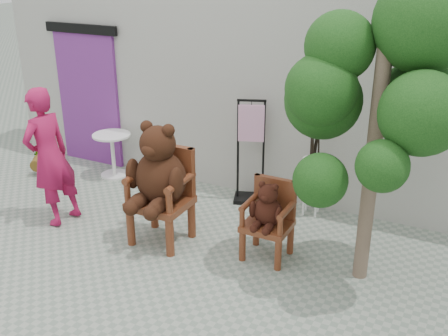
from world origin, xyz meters
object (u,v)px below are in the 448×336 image
(stool_bucket, at_px, (313,171))
(tree, at_px, (387,86))
(display_stand, at_px, (250,163))
(cafe_table, at_px, (113,150))
(chair_small, at_px, (269,212))
(person, at_px, (50,157))
(chair_big, at_px, (160,177))

(stool_bucket, distance_m, tree, 2.13)
(display_stand, bearing_deg, cafe_table, 163.01)
(chair_small, bearing_deg, person, -171.57)
(chair_big, xyz_separation_m, display_stand, (0.50, 1.54, -0.28))
(chair_big, relative_size, tree, 0.48)
(chair_big, bearing_deg, display_stand, 71.87)
(chair_big, height_order, person, person)
(person, bearing_deg, display_stand, 133.98)
(chair_small, height_order, stool_bucket, stool_bucket)
(chair_big, distance_m, chair_small, 1.37)
(chair_small, distance_m, stool_bucket, 1.29)
(tree, bearing_deg, display_stand, 150.01)
(display_stand, height_order, stool_bucket, display_stand)
(chair_small, relative_size, cafe_table, 1.36)
(chair_big, bearing_deg, person, -173.95)
(chair_big, height_order, display_stand, chair_big)
(chair_big, distance_m, stool_bucket, 2.11)
(chair_big, relative_size, stool_bucket, 1.06)
(display_stand, relative_size, stool_bucket, 1.04)
(display_stand, bearing_deg, tree, -50.52)
(chair_big, bearing_deg, stool_bucket, 47.25)
(cafe_table, bearing_deg, display_stand, 3.54)
(chair_small, height_order, cafe_table, chair_small)
(chair_big, xyz_separation_m, cafe_table, (-1.84, 1.39, -0.42))
(display_stand, height_order, tree, tree)
(chair_small, bearing_deg, cafe_table, 160.28)
(person, relative_size, tree, 0.55)
(cafe_table, relative_size, display_stand, 0.47)
(chair_small, xyz_separation_m, cafe_table, (-3.16, 1.13, -0.13))
(chair_small, relative_size, tree, 0.30)
(cafe_table, height_order, stool_bucket, stool_bucket)
(chair_big, distance_m, cafe_table, 2.35)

